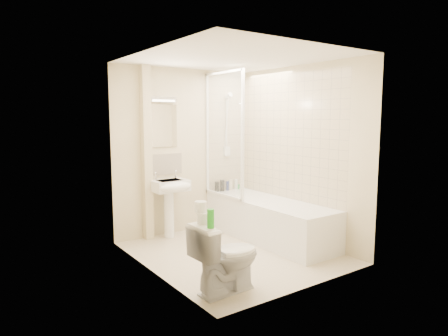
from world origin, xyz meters
TOP-DOWN VIEW (x-y plane):
  - floor at (0.00, 0.00)m, footprint 2.50×2.50m
  - wall_back at (0.00, 1.25)m, footprint 2.20×0.02m
  - wall_left at (-1.10, 0.00)m, footprint 0.02×2.50m
  - wall_right at (1.10, 0.00)m, footprint 0.02×2.50m
  - ceiling at (0.00, 0.00)m, footprint 2.20×2.50m
  - tile_back at (0.75, 1.24)m, footprint 0.70×0.01m
  - tile_right at (1.09, 0.20)m, footprint 0.01×2.10m
  - pipe_boxing at (-0.62, 1.19)m, footprint 0.12×0.12m
  - splashback at (-0.35, 1.24)m, footprint 0.60×0.02m
  - mirror at (-0.35, 1.24)m, footprint 0.46×0.01m
  - strip_light at (-0.35, 1.22)m, footprint 0.42×0.07m
  - bathtub at (0.75, 0.20)m, footprint 0.70×2.10m
  - shower_screen at (0.40, 0.80)m, footprint 0.04×0.92m
  - shower_fixture at (0.75, 1.19)m, footprint 0.10×0.16m
  - pedestal_sink at (-0.35, 1.01)m, footprint 0.49×0.46m
  - bottle_black_a at (0.53, 1.16)m, footprint 0.07×0.07m
  - bottle_black_b at (0.63, 1.16)m, footprint 0.07×0.07m
  - bottle_blue at (0.73, 1.16)m, footprint 0.05×0.05m
  - bottle_cream at (0.79, 1.16)m, footprint 0.07×0.07m
  - bottle_white_b at (0.90, 1.16)m, footprint 0.05×0.05m
  - bottle_green at (0.94, 1.16)m, footprint 0.06×0.06m
  - toilet at (-0.72, -0.85)m, footprint 0.45×0.72m
  - toilet_roll_lower at (-0.95, -0.80)m, footprint 0.12×0.12m
  - toilet_roll_upper at (-0.95, -0.75)m, footprint 0.12×0.12m
  - green_bottle at (-0.98, -0.96)m, footprint 0.06×0.06m

SIDE VIEW (x-z plane):
  - floor at x=0.00m, z-range 0.00..0.00m
  - bathtub at x=0.75m, z-range 0.01..0.56m
  - toilet at x=-0.72m, z-range 0.00..0.71m
  - bottle_green at x=0.94m, z-range 0.55..0.63m
  - bottle_blue at x=0.73m, z-range 0.55..0.70m
  - bottle_black_a at x=0.53m, z-range 0.55..0.70m
  - bottle_white_b at x=0.90m, z-range 0.55..0.71m
  - bottle_cream at x=0.79m, z-range 0.55..0.72m
  - bottle_black_b at x=0.63m, z-range 0.55..0.72m
  - pedestal_sink at x=-0.35m, z-range 0.19..1.13m
  - toilet_roll_lower at x=-0.95m, z-range 0.71..0.81m
  - green_bottle at x=-0.98m, z-range 0.71..0.88m
  - toilet_roll_upper at x=-0.95m, z-range 0.81..0.91m
  - splashback at x=-0.35m, z-range 0.88..1.18m
  - wall_back at x=0.00m, z-range 0.00..2.40m
  - wall_left at x=-1.10m, z-range 0.00..2.40m
  - wall_right at x=1.10m, z-range 0.00..2.40m
  - pipe_boxing at x=-0.62m, z-range 0.00..2.40m
  - tile_back at x=0.75m, z-range 0.55..2.30m
  - tile_right at x=1.09m, z-range 0.55..2.30m
  - shower_screen at x=0.40m, z-range 0.55..2.35m
  - shower_fixture at x=0.75m, z-range 1.05..2.04m
  - mirror at x=-0.35m, z-range 1.28..1.88m
  - strip_light at x=-0.35m, z-range 1.92..1.98m
  - ceiling at x=0.00m, z-range 2.39..2.41m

